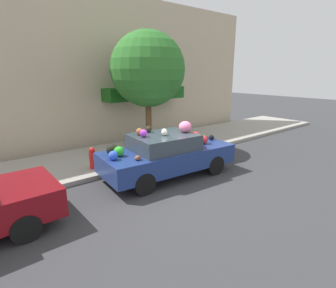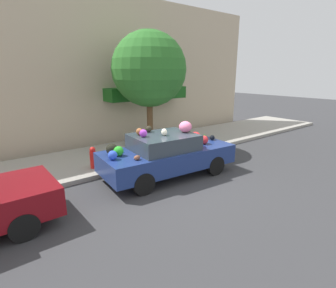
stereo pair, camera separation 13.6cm
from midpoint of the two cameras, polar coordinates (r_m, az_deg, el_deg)
The scene contains 6 objects.
ground_plane at distance 8.20m, azimuth 0.76°, elevation -6.95°, with size 60.00×60.00×0.00m, color #38383A.
sidewalk_curb at distance 10.31m, azimuth -8.59°, elevation -2.00°, with size 24.00×3.20×0.14m.
building_facade at distance 11.89m, azimuth -14.11°, elevation 14.91°, with size 18.00×1.20×6.34m.
street_tree at distance 10.47m, azimuth -3.78°, elevation 15.89°, with size 2.88×2.88×4.53m.
fire_hydrant at distance 8.66m, azimuth -15.57°, elevation -2.89°, with size 0.20×0.20×0.70m.
art_car at distance 7.99m, azimuth 0.26°, elevation -2.11°, with size 4.19×1.99×1.67m.
Camera 2 is at (-4.66, -5.99, 3.11)m, focal length 28.00 mm.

